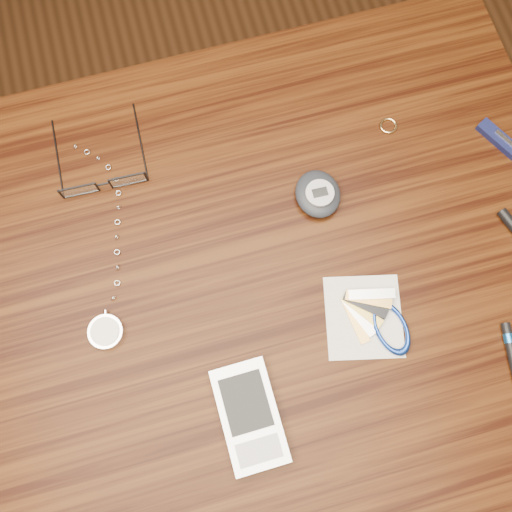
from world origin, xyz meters
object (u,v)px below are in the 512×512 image
object	(u,v)px
pda_phone	(250,416)
pocket_watch	(106,325)
pedometer	(318,194)
notepad_keys	(377,320)
pocket_knife	(504,143)
desk	(213,309)
eyeglasses	(103,181)

from	to	relation	value
pda_phone	pocket_watch	bearing A→B (deg)	133.20
pocket_watch	pedometer	distance (m)	0.32
notepad_keys	pocket_knife	size ratio (longest dim) A/B	1.52
pocket_knife	notepad_keys	bearing A→B (deg)	-142.96
desk	pedometer	distance (m)	0.23
desk	pda_phone	bearing A→B (deg)	-85.25
pda_phone	pocket_knife	world-z (taller)	pda_phone
pocket_watch	notepad_keys	xyz separation A→B (m)	(0.32, -0.08, -0.00)
eyeglasses	pocket_knife	size ratio (longest dim) A/B	1.50
pocket_watch	pocket_knife	world-z (taller)	same
pedometer	notepad_keys	bearing A→B (deg)	-82.78
eyeglasses	pda_phone	distance (m)	0.36
notepad_keys	pocket_watch	bearing A→B (deg)	165.50
pda_phone	pocket_knife	xyz separation A→B (m)	(0.43, 0.25, -0.00)
desk	notepad_keys	xyz separation A→B (m)	(0.20, -0.09, 0.11)
eyeglasses	notepad_keys	distance (m)	0.40
pedometer	notepad_keys	xyz separation A→B (m)	(0.02, -0.18, -0.01)
desk	pocket_watch	distance (m)	0.17
pda_phone	pocket_knife	size ratio (longest dim) A/B	1.53
pocket_watch	pda_phone	world-z (taller)	pda_phone
desk	eyeglasses	distance (m)	0.23
desk	eyeglasses	xyz separation A→B (m)	(-0.09, 0.18, 0.11)
pedometer	notepad_keys	world-z (taller)	pedometer
eyeglasses	pocket_knife	distance (m)	0.54
pocket_watch	notepad_keys	distance (m)	0.34
pedometer	pocket_knife	distance (m)	0.27
pda_phone	pocket_knife	distance (m)	0.49
desk	pocket_watch	bearing A→B (deg)	-177.70
desk	pedometer	size ratio (longest dim) A/B	14.32
desk	pocket_knife	xyz separation A→B (m)	(0.44, 0.09, 0.11)
desk	pda_phone	world-z (taller)	pda_phone
pedometer	notepad_keys	distance (m)	0.18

